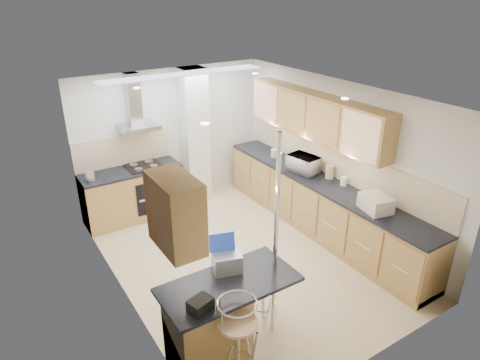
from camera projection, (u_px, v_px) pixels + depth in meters
ground at (243, 257)px, 6.55m from camera, size 4.80×4.80×0.00m
room_shell at (248, 151)px, 6.35m from camera, size 3.64×4.84×2.51m
right_counter at (319, 206)px, 7.09m from camera, size 0.63×4.40×0.92m
back_counter at (133, 194)px, 7.50m from camera, size 1.70×0.63×0.92m
peninsula at (230, 317)px, 4.68m from camera, size 1.47×0.72×0.94m
microwave at (304, 164)px, 7.16m from camera, size 0.43×0.57×0.28m
laptop at (227, 262)px, 4.65m from camera, size 0.36×0.31×0.21m
bag at (200, 305)px, 4.09m from camera, size 0.27×0.22×0.13m
bar_stool_near at (237, 343)px, 4.28m from camera, size 0.57×0.57×1.05m
bar_stool_end at (264, 287)px, 5.19m from camera, size 0.52×0.52×0.91m
jar_a at (313, 167)px, 7.15m from camera, size 0.13×0.13×0.20m
jar_b at (274, 153)px, 7.81m from camera, size 0.14×0.14×0.15m
jar_c at (330, 172)px, 6.95m from camera, size 0.18×0.18×0.21m
jar_d at (344, 181)px, 6.71m from camera, size 0.13×0.13×0.14m
bread_bin at (376, 203)px, 5.94m from camera, size 0.41×0.48×0.22m
kettle at (91, 176)px, 6.84m from camera, size 0.16×0.16×0.19m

